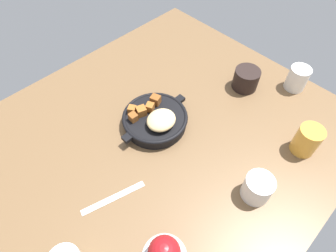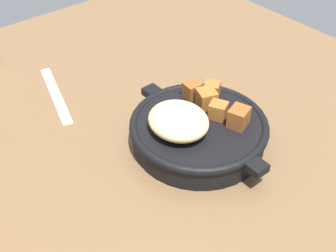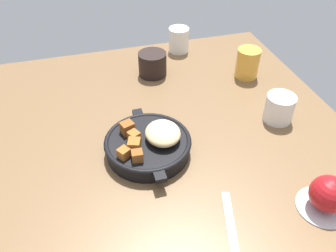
# 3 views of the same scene
# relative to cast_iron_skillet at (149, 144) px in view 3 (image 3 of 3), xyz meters

# --- Properties ---
(ground_plane) EXTENTS (1.06, 0.95, 0.02)m
(ground_plane) POSITION_rel_cast_iron_skillet_xyz_m (0.00, 0.04, -0.04)
(ground_plane) COLOR brown
(cast_iron_skillet) EXTENTS (0.24, 0.20, 0.07)m
(cast_iron_skillet) POSITION_rel_cast_iron_skillet_xyz_m (0.00, 0.00, 0.00)
(cast_iron_skillet) COLOR black
(cast_iron_skillet) RESTS_ON ground_plane
(saucer_plate) EXTENTS (0.10, 0.10, 0.01)m
(saucer_plate) POSITION_rel_cast_iron_skillet_xyz_m (0.25, 0.29, -0.03)
(saucer_plate) COLOR #B7BABF
(saucer_plate) RESTS_ON ground_plane
(red_apple) EXTENTS (0.07, 0.07, 0.07)m
(red_apple) POSITION_rel_cast_iron_skillet_xyz_m (0.25, 0.29, 0.01)
(red_apple) COLOR maroon
(red_apple) RESTS_ON saucer_plate
(butter_knife) EXTENTS (0.17, 0.06, 0.00)m
(butter_knife) POSITION_rel_cast_iron_skillet_xyz_m (0.24, 0.10, -0.03)
(butter_knife) COLOR silver
(butter_knife) RESTS_ON ground_plane
(juice_glass_amber) EXTENTS (0.07, 0.07, 0.09)m
(juice_glass_amber) POSITION_rel_cast_iron_skillet_xyz_m (-0.24, 0.36, 0.02)
(juice_glass_amber) COLOR gold
(juice_glass_amber) RESTS_ON ground_plane
(white_creamer_pitcher) EXTENTS (0.07, 0.07, 0.08)m
(white_creamer_pitcher) POSITION_rel_cast_iron_skillet_xyz_m (-0.45, 0.21, 0.01)
(white_creamer_pitcher) COLOR white
(white_creamer_pitcher) RESTS_ON ground_plane
(ceramic_mug_white) EXTENTS (0.07, 0.07, 0.07)m
(ceramic_mug_white) POSITION_rel_cast_iron_skillet_xyz_m (-0.03, 0.35, 0.01)
(ceramic_mug_white) COLOR silver
(ceramic_mug_white) RESTS_ON ground_plane
(coffee_mug_dark) EXTENTS (0.08, 0.08, 0.07)m
(coffee_mug_dark) POSITION_rel_cast_iron_skillet_xyz_m (-0.33, 0.09, 0.01)
(coffee_mug_dark) COLOR black
(coffee_mug_dark) RESTS_ON ground_plane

